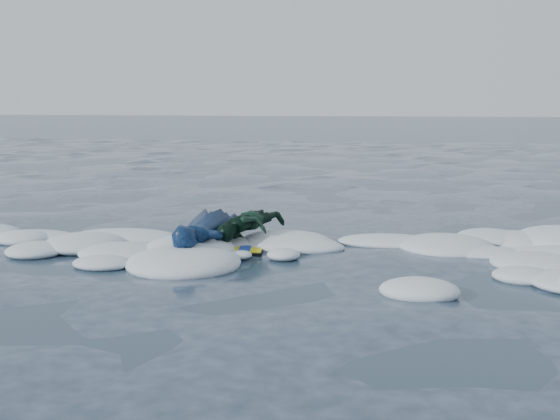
{
  "coord_description": "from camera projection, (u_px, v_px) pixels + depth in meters",
  "views": [
    {
      "loc": [
        2.14,
        -6.4,
        1.7
      ],
      "look_at": [
        0.81,
        1.6,
        0.4
      ],
      "focal_mm": 45.0,
      "sensor_mm": 36.0,
      "label": 1
    }
  ],
  "objects": [
    {
      "name": "prone_child_unit",
      "position": [
        250.0,
        229.0,
        8.06
      ],
      "size": [
        0.88,
        1.18,
        0.41
      ],
      "rotation": [
        0.0,
        0.0,
        1.69
      ],
      "color": "black",
      "rests_on": "ground"
    },
    {
      "name": "prone_woman_unit",
      "position": [
        204.0,
        232.0,
        7.85
      ],
      "size": [
        0.93,
        1.65,
        0.41
      ],
      "rotation": [
        0.0,
        0.0,
        1.95
      ],
      "color": "black",
      "rests_on": "ground"
    },
    {
      "name": "ground",
      "position": [
        171.0,
        274.0,
        6.85
      ],
      "size": [
        120.0,
        120.0,
        0.0
      ],
      "primitive_type": "plane",
      "color": "#1A2D3F",
      "rests_on": "ground"
    },
    {
      "name": "foam_band",
      "position": [
        200.0,
        251.0,
        7.86
      ],
      "size": [
        12.0,
        3.1,
        0.3
      ],
      "primitive_type": null,
      "color": "white",
      "rests_on": "ground"
    }
  ]
}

